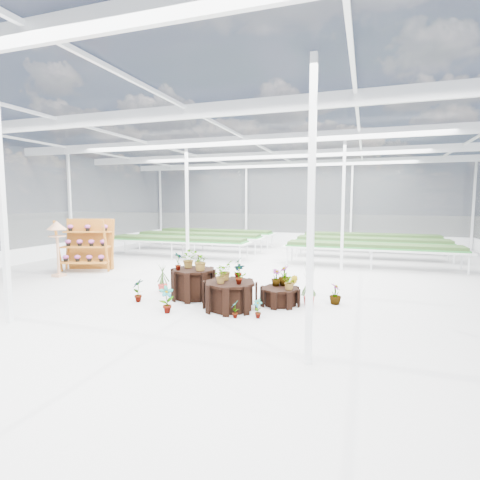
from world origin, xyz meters
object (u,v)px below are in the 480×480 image
(plinth_tall, at_px, (193,284))
(shelf_rack, at_px, (86,245))
(plinth_mid, at_px, (230,295))
(bird_table, at_px, (58,249))
(plinth_low, at_px, (280,296))

(plinth_tall, height_order, shelf_rack, shelf_rack)
(plinth_mid, xyz_separation_m, bird_table, (-6.52, 1.67, 0.59))
(shelf_rack, distance_m, bird_table, 1.10)
(plinth_tall, relative_size, plinth_low, 1.20)
(plinth_low, relative_size, shelf_rack, 0.50)
(plinth_mid, relative_size, plinth_low, 1.31)
(shelf_rack, bearing_deg, plinth_low, -34.52)
(plinth_low, bearing_deg, plinth_tall, -177.40)
(plinth_tall, distance_m, plinth_mid, 1.34)
(plinth_tall, distance_m, bird_table, 5.46)
(plinth_mid, relative_size, bird_table, 0.66)
(plinth_low, distance_m, shelf_rack, 7.65)
(plinth_tall, height_order, plinth_mid, plinth_tall)
(shelf_rack, height_order, bird_table, shelf_rack)
(plinth_tall, xyz_separation_m, plinth_mid, (1.20, -0.60, -0.06))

